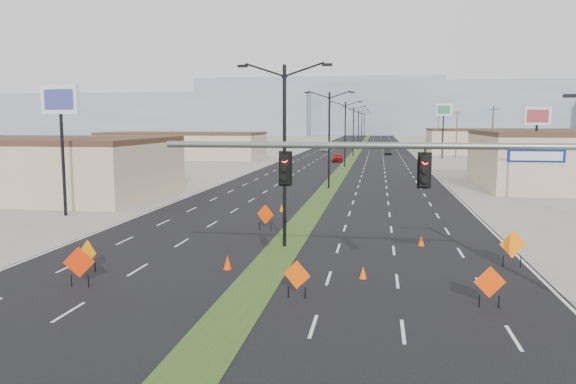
# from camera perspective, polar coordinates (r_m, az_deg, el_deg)

# --- Properties ---
(ground) EXTENTS (600.00, 600.00, 0.00)m
(ground) POSITION_cam_1_polar(r_m,az_deg,el_deg) (20.19, -6.14, -13.00)
(ground) COLOR gray
(ground) RESTS_ON ground
(road_surface) EXTENTS (25.00, 400.00, 0.02)m
(road_surface) POSITION_cam_1_polar(r_m,az_deg,el_deg) (118.58, 6.70, 3.73)
(road_surface) COLOR black
(road_surface) RESTS_ON ground
(median_strip) EXTENTS (2.00, 400.00, 0.04)m
(median_strip) POSITION_cam_1_polar(r_m,az_deg,el_deg) (118.58, 6.70, 3.73)
(median_strip) COLOR #294318
(median_strip) RESTS_ON ground
(building_sw_far) EXTENTS (30.00, 14.00, 4.50)m
(building_sw_far) POSITION_cam_1_polar(r_m,az_deg,el_deg) (109.82, -10.62, 4.56)
(building_sw_far) COLOR #C3AE8B
(building_sw_far) RESTS_ON ground
(building_se_far) EXTENTS (44.00, 16.00, 5.00)m
(building_se_far) POSITION_cam_1_polar(r_m,az_deg,el_deg) (132.50, 23.62, 4.62)
(building_se_far) COLOR #C3AE8B
(building_se_far) RESTS_ON ground
(mesa_west) EXTENTS (180.00, 50.00, 22.00)m
(mesa_west) POSITION_cam_1_polar(r_m,az_deg,el_deg) (323.46, -13.72, 7.65)
(mesa_west) COLOR gray
(mesa_west) RESTS_ON ground
(mesa_center) EXTENTS (220.00, 50.00, 28.00)m
(mesa_center) POSITION_cam_1_polar(r_m,az_deg,el_deg) (320.26, 15.58, 8.13)
(mesa_center) COLOR gray
(mesa_center) RESTS_ON ground
(mesa_backdrop) EXTENTS (140.00, 50.00, 32.00)m
(mesa_backdrop) POSITION_cam_1_polar(r_m,az_deg,el_deg) (340.20, 3.27, 8.64)
(mesa_backdrop) COLOR gray
(mesa_backdrop) RESTS_ON ground
(signal_mast) EXTENTS (16.30, 0.60, 8.00)m
(signal_mast) POSITION_cam_1_polar(r_m,az_deg,el_deg) (20.67, 18.80, 0.80)
(signal_mast) COLOR slate
(signal_mast) RESTS_ON ground
(streetlight_0) EXTENTS (5.15, 0.24, 10.02)m
(streetlight_0) POSITION_cam_1_polar(r_m,az_deg,el_deg) (30.73, -0.36, 4.30)
(streetlight_0) COLOR black
(streetlight_0) RESTS_ON ground
(streetlight_1) EXTENTS (5.15, 0.24, 10.02)m
(streetlight_1) POSITION_cam_1_polar(r_m,az_deg,el_deg) (58.51, 4.20, 5.63)
(streetlight_1) COLOR black
(streetlight_1) RESTS_ON ground
(streetlight_2) EXTENTS (5.15, 0.24, 10.02)m
(streetlight_2) POSITION_cam_1_polar(r_m,az_deg,el_deg) (86.43, 5.82, 6.09)
(streetlight_2) COLOR black
(streetlight_2) RESTS_ON ground
(streetlight_3) EXTENTS (5.15, 0.24, 10.02)m
(streetlight_3) POSITION_cam_1_polar(r_m,az_deg,el_deg) (114.39, 6.65, 6.32)
(streetlight_3) COLOR black
(streetlight_3) RESTS_ON ground
(streetlight_4) EXTENTS (5.15, 0.24, 10.02)m
(streetlight_4) POSITION_cam_1_polar(r_m,az_deg,el_deg) (142.37, 7.16, 6.46)
(streetlight_4) COLOR black
(streetlight_4) RESTS_ON ground
(streetlight_5) EXTENTS (5.15, 0.24, 10.02)m
(streetlight_5) POSITION_cam_1_polar(r_m,az_deg,el_deg) (170.35, 7.50, 6.56)
(streetlight_5) COLOR black
(streetlight_5) RESTS_ON ground
(streetlight_6) EXTENTS (5.15, 0.24, 10.02)m
(streetlight_6) POSITION_cam_1_polar(r_m,az_deg,el_deg) (198.34, 7.74, 6.63)
(streetlight_6) COLOR black
(streetlight_6) RESTS_ON ground
(utility_pole_1) EXTENTS (1.60, 0.20, 9.00)m
(utility_pole_1) POSITION_cam_1_polar(r_m,az_deg,el_deg) (79.71, 20.03, 5.08)
(utility_pole_1) COLOR #4C3823
(utility_pole_1) RESTS_ON ground
(utility_pole_2) EXTENTS (1.60, 0.20, 9.00)m
(utility_pole_2) POSITION_cam_1_polar(r_m,az_deg,el_deg) (114.27, 16.75, 5.70)
(utility_pole_2) COLOR #4C3823
(utility_pole_2) RESTS_ON ground
(utility_pole_3) EXTENTS (1.60, 0.20, 9.00)m
(utility_pole_3) POSITION_cam_1_polar(r_m,az_deg,el_deg) (149.04, 14.99, 6.02)
(utility_pole_3) COLOR #4C3823
(utility_pole_3) RESTS_ON ground
(car_left) EXTENTS (2.18, 4.69, 1.55)m
(car_left) POSITION_cam_1_polar(r_m,az_deg,el_deg) (98.83, 5.04, 3.53)
(car_left) COLOR #9C1111
(car_left) RESTS_ON ground
(car_mid) EXTENTS (1.51, 4.13, 1.35)m
(car_mid) POSITION_cam_1_polar(r_m,az_deg,el_deg) (122.32, 10.12, 4.09)
(car_mid) COLOR black
(car_mid) RESTS_ON ground
(car_far) EXTENTS (2.12, 4.98, 1.43)m
(car_far) POSITION_cam_1_polar(r_m,az_deg,el_deg) (134.46, 3.78, 4.46)
(car_far) COLOR #A7ABB0
(car_far) RESTS_ON ground
(construction_sign_0) EXTENTS (1.29, 0.36, 1.76)m
(construction_sign_0) POSITION_cam_1_polar(r_m,az_deg,el_deg) (25.27, -20.46, -6.82)
(construction_sign_0) COLOR red
(construction_sign_0) RESTS_ON ground
(construction_sign_1) EXTENTS (1.05, 0.50, 1.52)m
(construction_sign_1) POSITION_cam_1_polar(r_m,az_deg,el_deg) (27.71, -19.66, -5.90)
(construction_sign_1) COLOR orange
(construction_sign_1) RESTS_ON ground
(construction_sign_2) EXTENTS (1.18, 0.56, 1.70)m
(construction_sign_2) POSITION_cam_1_polar(r_m,az_deg,el_deg) (35.96, -2.32, -2.37)
(construction_sign_2) COLOR #E13904
(construction_sign_2) RESTS_ON ground
(construction_sign_3) EXTENTS (1.11, 0.38, 1.53)m
(construction_sign_3) POSITION_cam_1_polar(r_m,az_deg,el_deg) (22.32, 0.90, -8.56)
(construction_sign_3) COLOR #F54C05
(construction_sign_3) RESTS_ON ground
(construction_sign_4) EXTENTS (1.20, 0.23, 1.61)m
(construction_sign_4) POSITION_cam_1_polar(r_m,az_deg,el_deg) (22.49, 19.82, -8.75)
(construction_sign_4) COLOR #F03E05
(construction_sign_4) RESTS_ON ground
(construction_sign_5) EXTENTS (1.31, 0.52, 1.84)m
(construction_sign_5) POSITION_cam_1_polar(r_m,az_deg,el_deg) (28.95, 21.86, -5.04)
(construction_sign_5) COLOR orange
(construction_sign_5) RESTS_ON ground
(cone_0) EXTENTS (0.47, 0.47, 0.67)m
(cone_0) POSITION_cam_1_polar(r_m,az_deg,el_deg) (26.83, -6.17, -7.14)
(cone_0) COLOR red
(cone_0) RESTS_ON ground
(cone_1) EXTENTS (0.42, 0.42, 0.58)m
(cone_1) POSITION_cam_1_polar(r_m,az_deg,el_deg) (25.38, 7.64, -8.11)
(cone_1) COLOR #FF5405
(cone_1) RESTS_ON ground
(cone_2) EXTENTS (0.38, 0.38, 0.60)m
(cone_2) POSITION_cam_1_polar(r_m,az_deg,el_deg) (32.52, 13.39, -4.84)
(cone_2) COLOR #F84805
(cone_2) RESTS_ON ground
(cone_3) EXTENTS (0.39, 0.39, 0.59)m
(cone_3) POSITION_cam_1_polar(r_m,az_deg,el_deg) (43.56, -0.66, -1.64)
(cone_3) COLOR #F46105
(cone_3) RESTS_ON ground
(pole_sign_west) EXTENTS (3.15, 0.82, 9.60)m
(pole_sign_west) POSITION_cam_1_polar(r_m,az_deg,el_deg) (44.54, -22.11, 7.78)
(pole_sign_west) COLOR black
(pole_sign_west) RESTS_ON ground
(pole_sign_east_near) EXTENTS (2.78, 0.80, 8.46)m
(pole_sign_east_near) POSITION_cam_1_polar(r_m,az_deg,el_deg) (62.80, 23.96, 6.44)
(pole_sign_east_near) COLOR black
(pole_sign_east_near) RESTS_ON ground
(pole_sign_east_far) EXTENTS (3.22, 1.71, 10.36)m
(pole_sign_east_far) POSITION_cam_1_polar(r_m,az_deg,el_deg) (110.69, 15.53, 7.69)
(pole_sign_east_far) COLOR black
(pole_sign_east_far) RESTS_ON ground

